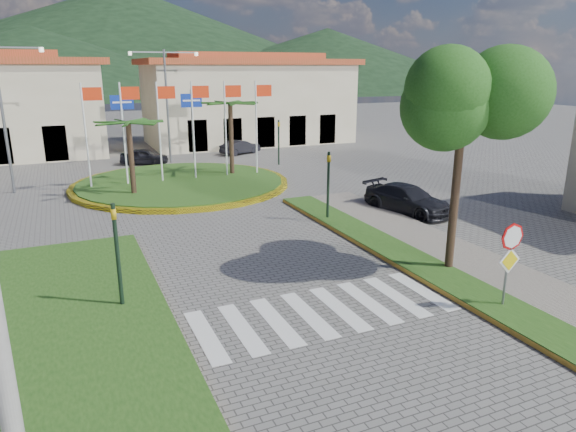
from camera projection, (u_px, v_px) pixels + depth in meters
name	position (u px, v px, depth m)	size (l,w,h in m)	color
ground	(405.00, 388.00, 11.28)	(160.00, 160.00, 0.00)	slate
sidewalk_right	(529.00, 300.00, 15.35)	(4.00, 28.00, 0.15)	gray
verge_right	(499.00, 307.00, 14.88)	(1.60, 28.00, 0.18)	#1F4914
median_left	(75.00, 323.00, 13.99)	(5.00, 14.00, 0.18)	#1F4914
crosswalk	(321.00, 312.00, 14.79)	(8.00, 3.00, 0.01)	silver
roundabout_island	(182.00, 183.00, 30.54)	(12.70, 12.70, 6.00)	yellow
stop_sign	(510.00, 252.00, 14.41)	(0.80, 0.11, 2.65)	slate
deciduous_tree	(462.00, 120.00, 16.37)	(3.60, 3.60, 6.80)	black
traffic_light_left	(117.00, 247.00, 14.42)	(0.15, 0.18, 3.20)	black
traffic_light_right	(328.00, 180.00, 23.03)	(0.15, 0.18, 3.20)	black
traffic_light_far	(279.00, 138.00, 36.68)	(0.18, 0.15, 3.20)	black
direction_sign_west	(123.00, 115.00, 36.70)	(1.60, 0.14, 5.20)	slate
direction_sign_east	(192.00, 112.00, 38.65)	(1.60, 0.14, 5.20)	slate
street_lamp_centre	(167.00, 101.00, 36.75)	(4.80, 0.16, 8.00)	slate
street_lamp_west	(2.00, 112.00, 27.59)	(4.80, 0.16, 8.00)	slate
building_right	(248.00, 100.00, 47.44)	(19.08, 9.54, 8.05)	#C2B793
hill_far_mid	(126.00, 39.00, 153.38)	(180.00, 180.00, 30.00)	black
hill_far_east	(327.00, 60.00, 154.54)	(120.00, 120.00, 18.00)	black
hill_near_back	(33.00, 62.00, 119.26)	(110.00, 110.00, 16.00)	black
car_dark_a	(144.00, 157.00, 37.11)	(1.35, 3.37, 1.15)	black
car_dark_b	(240.00, 147.00, 41.59)	(1.20, 3.45, 1.14)	black
car_side_right	(408.00, 199.00, 24.76)	(1.86, 4.59, 1.33)	black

